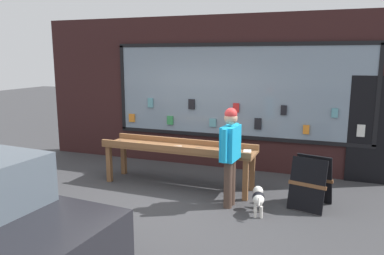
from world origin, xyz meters
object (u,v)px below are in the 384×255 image
(small_dog, at_px, (258,197))
(sandwich_board_sign, at_px, (311,182))
(display_table_main, at_px, (178,150))
(person_browsing, at_px, (230,150))

(small_dog, distance_m, sandwich_board_sign, 0.97)
(display_table_main, height_order, sandwich_board_sign, display_table_main)
(person_browsing, height_order, sandwich_board_sign, person_browsing)
(sandwich_board_sign, bearing_deg, person_browsing, -146.69)
(small_dog, bearing_deg, person_browsing, 60.43)
(display_table_main, distance_m, person_browsing, 1.36)
(display_table_main, distance_m, sandwich_board_sign, 2.46)
(person_browsing, bearing_deg, display_table_main, 66.84)
(display_table_main, bearing_deg, small_dog, -25.55)
(small_dog, relative_size, sandwich_board_sign, 0.67)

